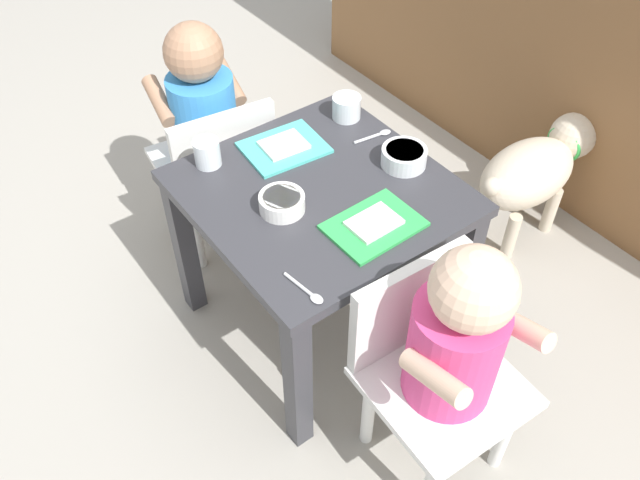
{
  "coord_description": "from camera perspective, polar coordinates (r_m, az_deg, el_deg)",
  "views": [
    {
      "loc": [
        0.85,
        -0.63,
        1.36
      ],
      "look_at": [
        0.0,
        0.0,
        0.29
      ],
      "focal_mm": 36.67,
      "sensor_mm": 36.0,
      "label": 1
    }
  ],
  "objects": [
    {
      "name": "spoon_by_left_tray",
      "position": [
        1.54,
        4.93,
        9.09
      ],
      "size": [
        0.03,
        0.1,
        0.01
      ],
      "color": "silver",
      "rests_on": "dining_table"
    },
    {
      "name": "ground_plane",
      "position": [
        1.72,
        0.0,
        -6.82
      ],
      "size": [
        7.0,
        7.0,
        0.0
      ],
      "primitive_type": "plane",
      "color": "#9E998E"
    },
    {
      "name": "seated_child_left",
      "position": [
        1.7,
        -9.94,
        10.35
      ],
      "size": [
        0.31,
        0.31,
        0.65
      ],
      "color": "silver",
      "rests_on": "ground"
    },
    {
      "name": "seated_child_right",
      "position": [
        1.21,
        11.39,
        -8.65
      ],
      "size": [
        0.29,
        0.29,
        0.63
      ],
      "color": "silver",
      "rests_on": "ground"
    },
    {
      "name": "cereal_bowl_left_side",
      "position": [
        1.46,
        7.34,
        7.26
      ],
      "size": [
        0.1,
        0.1,
        0.04
      ],
      "color": "white",
      "rests_on": "dining_table"
    },
    {
      "name": "dog",
      "position": [
        1.9,
        18.24,
        5.95
      ],
      "size": [
        0.2,
        0.44,
        0.33
      ],
      "color": "beige",
      "rests_on": "ground"
    },
    {
      "name": "water_cup_left",
      "position": [
        1.59,
        2.32,
        11.37
      ],
      "size": [
        0.07,
        0.07,
        0.06
      ],
      "color": "white",
      "rests_on": "dining_table"
    },
    {
      "name": "dining_table",
      "position": [
        1.45,
        0.0,
        2.04
      ],
      "size": [
        0.54,
        0.53,
        0.45
      ],
      "color": "#333338",
      "rests_on": "ground"
    },
    {
      "name": "food_tray_right",
      "position": [
        1.31,
        4.72,
        1.33
      ],
      "size": [
        0.14,
        0.19,
        0.02
      ],
      "color": "green",
      "rests_on": "dining_table"
    },
    {
      "name": "water_cup_right",
      "position": [
        1.46,
        -9.8,
        7.39
      ],
      "size": [
        0.06,
        0.06,
        0.06
      ],
      "color": "white",
      "rests_on": "dining_table"
    },
    {
      "name": "food_tray_left",
      "position": [
        1.5,
        -3.17,
        8.11
      ],
      "size": [
        0.16,
        0.19,
        0.02
      ],
      "color": "#4CC6BC",
      "rests_on": "dining_table"
    },
    {
      "name": "spoon_by_right_tray",
      "position": [
        1.19,
        -1.13,
        -4.49
      ],
      "size": [
        0.1,
        0.03,
        0.01
      ],
      "color": "silver",
      "rests_on": "dining_table"
    },
    {
      "name": "veggie_bowl_far",
      "position": [
        1.33,
        -3.34,
        3.3
      ],
      "size": [
        0.09,
        0.09,
        0.04
      ],
      "color": "white",
      "rests_on": "dining_table"
    },
    {
      "name": "kitchen_cabinet_back",
      "position": [
        2.05,
        24.26,
        15.68
      ],
      "size": [
        2.13,
        0.32,
        0.94
      ],
      "primitive_type": "cube",
      "color": "brown",
      "rests_on": "ground"
    }
  ]
}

